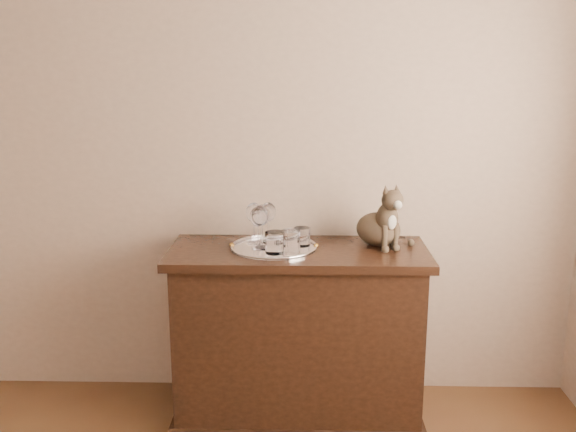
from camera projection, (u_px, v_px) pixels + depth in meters
name	position (u px, v px, depth m)	size (l,w,h in m)	color
wall_back	(178.00, 133.00, 3.16)	(4.00, 0.10, 2.70)	tan
sideboard	(298.00, 335.00, 3.06)	(1.20, 0.50, 0.85)	black
tray	(274.00, 248.00, 2.96)	(0.40, 0.40, 0.01)	white
wine_glass_a	(254.00, 223.00, 3.01)	(0.07, 0.07, 0.20)	silver
wine_glass_b	(268.00, 222.00, 3.03)	(0.07, 0.07, 0.19)	silver
wine_glass_c	(258.00, 227.00, 2.93)	(0.07, 0.07, 0.19)	silver
wine_glass_d	(262.00, 227.00, 2.92)	(0.08, 0.08, 0.20)	white
tumbler_a	(290.00, 242.00, 2.87)	(0.09, 0.09, 0.10)	silver
tumbler_b	(275.00, 243.00, 2.86)	(0.09, 0.09, 0.10)	silver
tumbler_c	(302.00, 237.00, 2.98)	(0.08, 0.08, 0.09)	white
cat	(379.00, 213.00, 3.00)	(0.30, 0.28, 0.31)	brown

